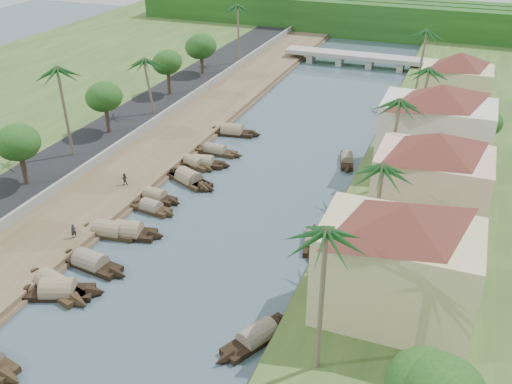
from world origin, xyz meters
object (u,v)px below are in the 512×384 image
(person_near, at_px, (74,231))
(building_near, at_px, (398,260))
(bridge, at_px, (355,57))
(sampan_1, at_px, (59,291))

(person_near, bearing_deg, building_near, -43.73)
(building_near, distance_m, person_near, 31.73)
(bridge, bearing_deg, building_near, -75.61)
(bridge, relative_size, sampan_1, 3.26)
(bridge, height_order, person_near, bridge)
(bridge, height_order, sampan_1, bridge)
(person_near, bearing_deg, sampan_1, -106.11)
(bridge, xyz_separation_m, sampan_1, (-8.73, -80.68, -1.30))
(building_near, bearing_deg, bridge, 104.39)
(bridge, distance_m, person_near, 74.45)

